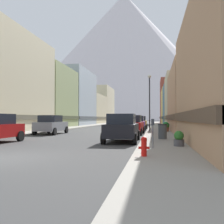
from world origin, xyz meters
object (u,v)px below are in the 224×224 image
object	(u,v)px
trash_bin_right	(162,131)
potted_plant_2	(166,128)
car_right_3	(140,122)
car_right_0	(122,128)
streetlamp_right	(150,94)
potted_plant_0	(166,126)
potted_plant_1	(179,139)
fire_hydrant_near	(144,146)
car_right_1	(132,125)
car_right_2	(137,123)
parking_meter_near	(153,129)
pedestrian_0	(49,124)
car_left_1	(51,125)

from	to	relation	value
trash_bin_right	potted_plant_2	xyz separation A→B (m)	(0.65, 9.25, -0.10)
car_right_3	car_right_0	bearing A→B (deg)	-90.00
trash_bin_right	streetlamp_right	size ratio (longest dim) A/B	0.17
potted_plant_0	potted_plant_1	bearing A→B (deg)	-90.00
car_right_0	fire_hydrant_near	size ratio (longest dim) A/B	6.27
car_right_1	fire_hydrant_near	xyz separation A→B (m)	(1.65, -14.48, -0.37)
car_right_1	car_right_2	distance (m)	6.10
parking_meter_near	pedestrian_0	distance (m)	20.23
potted_plant_1	potted_plant_0	bearing A→B (deg)	90.00
car_right_1	car_right_2	bearing A→B (deg)	89.99
car_right_3	fire_hydrant_near	world-z (taller)	car_right_3
potted_plant_2	potted_plant_1	bearing A→B (deg)	-90.00
fire_hydrant_near	potted_plant_1	bearing A→B (deg)	66.71
car_right_3	car_left_1	bearing A→B (deg)	-118.37
potted_plant_1	pedestrian_0	xyz separation A→B (m)	(-13.25, 15.23, 0.35)
potted_plant_1	streetlamp_right	world-z (taller)	streetlamp_right
potted_plant_0	potted_plant_2	size ratio (longest dim) A/B	1.13
car_right_3	pedestrian_0	size ratio (longest dim) A/B	2.88
car_right_2	potted_plant_2	distance (m)	4.68
potted_plant_0	fire_hydrant_near	bearing A→B (deg)	-95.04
pedestrian_0	car_right_2	bearing A→B (deg)	9.88
car_right_3	parking_meter_near	size ratio (longest dim) A/B	3.33
streetlamp_right	car_right_3	bearing A→B (deg)	98.39
potted_plant_1	potted_plant_2	distance (m)	13.58
car_left_1	potted_plant_2	size ratio (longest dim) A/B	5.25
potted_plant_0	potted_plant_2	xyz separation A→B (m)	(0.00, -0.40, -0.16)
potted_plant_0	car_right_1	bearing A→B (deg)	-135.92
car_left_1	car_right_1	distance (m)	7.64
car_left_1	car_right_1	world-z (taller)	same
fire_hydrant_near	potted_plant_1	size ratio (longest dim) A/B	0.94
car_right_0	parking_meter_near	bearing A→B (deg)	-65.87
trash_bin_right	potted_plant_0	distance (m)	9.67
car_right_1	fire_hydrant_near	world-z (taller)	car_right_1
parking_meter_near	potted_plant_1	size ratio (longest dim) A/B	1.78
potted_plant_1	car_right_2	bearing A→B (deg)	100.67
parking_meter_near	streetlamp_right	world-z (taller)	streetlamp_right
pedestrian_0	parking_meter_near	bearing A→B (deg)	-53.61
car_right_2	parking_meter_near	world-z (taller)	car_right_2
car_right_0	potted_plant_0	bearing A→B (deg)	73.32
trash_bin_right	pedestrian_0	xyz separation A→B (m)	(-12.60, 10.90, 0.21)
car_right_2	potted_plant_2	size ratio (longest dim) A/B	5.20
car_left_1	trash_bin_right	bearing A→B (deg)	-29.41
car_right_1	fire_hydrant_near	bearing A→B (deg)	-83.49
car_left_1	car_right_1	size ratio (longest dim) A/B	1.00
potted_plant_1	streetlamp_right	bearing A→B (deg)	96.91
car_right_1	potted_plant_0	size ratio (longest dim) A/B	4.63
potted_plant_1	fire_hydrant_near	bearing A→B (deg)	-113.29
pedestrian_0	potted_plant_0	bearing A→B (deg)	-5.39
car_right_1	trash_bin_right	xyz separation A→B (m)	(2.55, -6.55, -0.26)
car_left_1	car_right_3	size ratio (longest dim) A/B	1.00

